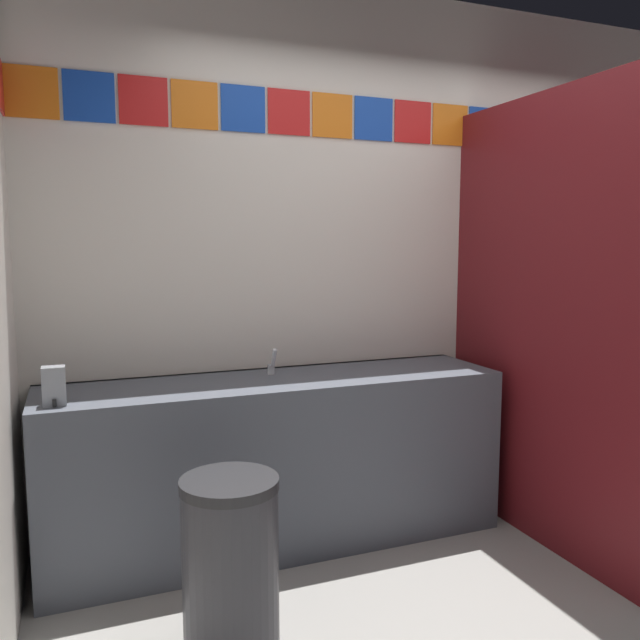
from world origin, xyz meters
name	(u,v)px	position (x,y,z in m)	size (l,w,h in m)	color
ground_plane	(560,636)	(0.00, 0.00, 0.00)	(8.46, 8.46, 0.00)	gray
wall_back	(388,255)	(0.00, 1.45, 1.42)	(3.85, 0.09, 2.82)	silver
vanity_counter	(278,460)	(-0.76, 1.14, 0.42)	(2.23, 0.56, 0.83)	#4C515B
faucet_center	(272,364)	(-0.76, 1.22, 0.88)	(0.04, 0.10, 0.14)	silver
soap_dispenser	(54,386)	(-1.76, 0.98, 0.91)	(0.09, 0.09, 0.16)	gray
stall_divider	(609,327)	(0.63, 0.45, 1.10)	(0.92, 1.42, 2.20)	maroon
toilet	(581,454)	(0.96, 0.92, 0.30)	(0.39, 0.49, 0.74)	white
trash_bin	(231,560)	(-1.17, 0.43, 0.32)	(0.37, 0.37, 0.63)	#333338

